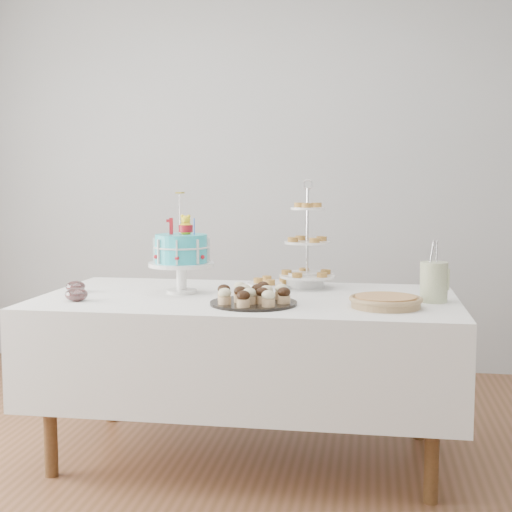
% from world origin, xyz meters
% --- Properties ---
extents(floor, '(5.00, 5.00, 0.00)m').
position_xyz_m(floor, '(0.00, 0.00, 0.00)').
color(floor, brown).
rests_on(floor, ground).
extents(walls, '(5.04, 4.04, 2.70)m').
position_xyz_m(walls, '(0.00, 0.00, 1.35)').
color(walls, '#A3A6A8').
rests_on(walls, floor).
extents(table, '(1.92, 1.02, 0.77)m').
position_xyz_m(table, '(0.00, 0.30, 0.54)').
color(table, silver).
rests_on(table, floor).
extents(birthday_cake, '(0.31, 0.31, 0.48)m').
position_xyz_m(birthday_cake, '(-0.33, 0.33, 0.90)').
color(birthday_cake, white).
rests_on(birthday_cake, table).
extents(cupcake_tray, '(0.38, 0.38, 0.09)m').
position_xyz_m(cupcake_tray, '(0.06, 0.08, 0.81)').
color(cupcake_tray, black).
rests_on(cupcake_tray, table).
extents(pie, '(0.31, 0.31, 0.05)m').
position_xyz_m(pie, '(0.63, 0.10, 0.80)').
color(pie, tan).
rests_on(pie, table).
extents(tiered_stand, '(0.28, 0.28, 0.54)m').
position_xyz_m(tiered_stand, '(0.25, 0.60, 1.00)').
color(tiered_stand, silver).
rests_on(tiered_stand, table).
extents(plate_stack, '(0.19, 0.19, 0.08)m').
position_xyz_m(plate_stack, '(0.23, 0.64, 0.81)').
color(plate_stack, white).
rests_on(plate_stack, table).
extents(pastry_plate, '(0.26, 0.26, 0.04)m').
position_xyz_m(pastry_plate, '(0.07, 0.66, 0.79)').
color(pastry_plate, white).
rests_on(pastry_plate, table).
extents(jam_bowl_a, '(0.10, 0.10, 0.06)m').
position_xyz_m(jam_bowl_a, '(-0.73, 0.04, 0.80)').
color(jam_bowl_a, silver).
rests_on(jam_bowl_a, table).
extents(jam_bowl_b, '(0.09, 0.09, 0.06)m').
position_xyz_m(jam_bowl_b, '(-0.84, 0.29, 0.80)').
color(jam_bowl_b, silver).
rests_on(jam_bowl_b, table).
extents(utensil_pitcher, '(0.13, 0.12, 0.27)m').
position_xyz_m(utensil_pitcher, '(0.84, 0.28, 0.87)').
color(utensil_pitcher, beige).
rests_on(utensil_pitcher, table).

